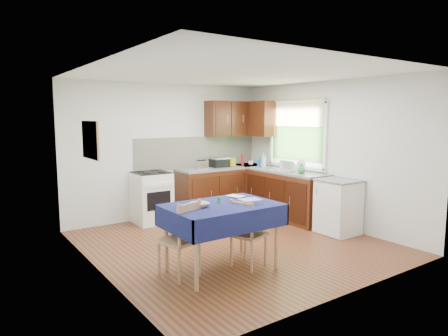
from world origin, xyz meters
TOP-DOWN VIEW (x-y plane):
  - floor at (0.00, 0.00)m, footprint 4.20×4.20m
  - ceiling at (0.00, 0.00)m, footprint 4.00×4.20m
  - wall_back at (0.00, 2.10)m, footprint 4.00×0.02m
  - wall_front at (0.00, -2.10)m, footprint 4.00×0.02m
  - wall_left at (-2.00, 0.00)m, footprint 0.02×4.20m
  - wall_right at (2.00, 0.00)m, footprint 0.02×4.20m
  - base_cabinets at (1.36, 1.26)m, footprint 1.90×2.30m
  - worktop_back at (1.05, 1.80)m, footprint 1.90×0.60m
  - worktop_right at (1.70, 0.65)m, footprint 0.60×1.70m
  - worktop_corner at (1.70, 1.80)m, footprint 0.60×0.60m
  - splashback at (0.65, 2.08)m, footprint 2.70×0.02m
  - upper_cabinets at (1.52, 1.80)m, footprint 1.20×0.85m
  - stove at (-0.50, 1.80)m, footprint 0.60×0.61m
  - window at (1.97, 0.70)m, footprint 0.04×1.48m
  - fridge at (1.70, -0.55)m, footprint 0.58×0.60m
  - corkboard at (-1.97, 0.30)m, footprint 0.04×0.62m
  - dining_table at (-0.73, -0.76)m, footprint 1.36×0.92m
  - chair_far at (-1.26, -0.71)m, footprint 0.51×0.51m
  - chair_near at (-0.43, -0.87)m, footprint 0.48×0.48m
  - toaster at (0.50, 1.72)m, footprint 0.23×0.14m
  - sandwich_press at (0.98, 1.82)m, footprint 0.33×0.29m
  - sauce_bottle at (1.43, 1.66)m, footprint 0.06×0.06m
  - yellow_packet at (1.32, 1.86)m, footprint 0.14×0.11m
  - dish_rack at (1.66, 0.60)m, footprint 0.42×0.32m
  - kettle at (1.70, 0.30)m, footprint 0.15×0.15m
  - cup at (1.67, 1.69)m, footprint 0.14×0.14m
  - soap_bottle_a at (1.70, 1.32)m, footprint 0.12×0.12m
  - soap_bottle_b at (1.68, 1.40)m, footprint 0.11×0.11m
  - soap_bottle_c at (1.64, 0.23)m, footprint 0.19×0.19m
  - plate_bowl at (-1.02, -0.72)m, footprint 0.22×0.22m
  - book at (-0.40, -0.50)m, footprint 0.21×0.25m
  - spice_jar at (-0.72, -0.67)m, footprint 0.04×0.04m
  - tea_towel at (-0.40, -0.89)m, footprint 0.27×0.22m

SIDE VIEW (x-z plane):
  - floor at x=0.00m, z-range 0.00..0.00m
  - base_cabinets at x=1.36m, z-range 0.00..0.86m
  - fridge at x=1.70m, z-range 0.00..0.88m
  - stove at x=-0.50m, z-range 0.00..0.92m
  - chair_near at x=-0.43m, z-range 0.03..0.89m
  - chair_far at x=-1.26m, z-range 0.03..0.96m
  - dining_table at x=-0.73m, z-range 0.31..1.13m
  - book at x=-0.40m, z-range 0.82..0.84m
  - tea_towel at x=-0.40m, z-range 0.82..0.87m
  - plate_bowl at x=-1.02m, z-range 0.82..0.88m
  - spice_jar at x=-0.72m, z-range 0.82..0.90m
  - worktop_back at x=1.05m, z-range 0.86..0.90m
  - worktop_right at x=1.70m, z-range 0.86..0.90m
  - worktop_corner at x=1.70m, z-range 0.86..0.90m
  - dish_rack at x=1.66m, z-range 0.82..1.02m
  - cup at x=1.67m, z-range 0.90..0.99m
  - yellow_packet at x=1.32m, z-range 0.90..1.06m
  - toaster at x=0.50m, z-range 0.89..1.07m
  - soap_bottle_c at x=1.64m, z-range 0.90..1.07m
  - sandwich_press at x=0.98m, z-range 0.90..1.09m
  - soap_bottle_b at x=1.68m, z-range 0.90..1.10m
  - kettle at x=1.70m, z-range 0.89..1.14m
  - sauce_bottle at x=1.43m, z-range 0.90..1.15m
  - soap_bottle_a at x=1.70m, z-range 0.90..1.17m
  - splashback at x=0.65m, z-range 0.90..1.50m
  - wall_back at x=0.00m, z-range 0.00..2.50m
  - wall_front at x=0.00m, z-range 0.00..2.50m
  - wall_left at x=-2.00m, z-range 0.00..2.50m
  - wall_right at x=2.00m, z-range 0.00..2.50m
  - corkboard at x=-1.97m, z-range 1.36..1.83m
  - window at x=1.97m, z-range 1.02..2.28m
  - upper_cabinets at x=1.52m, z-range 1.50..2.20m
  - ceiling at x=0.00m, z-range 2.49..2.51m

